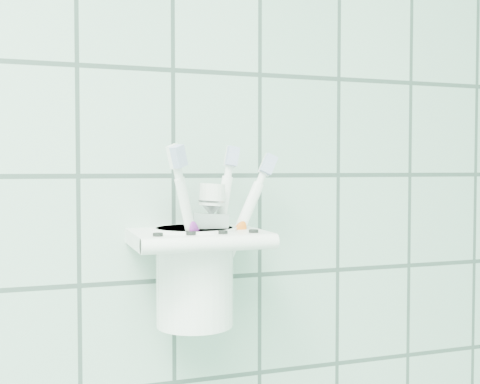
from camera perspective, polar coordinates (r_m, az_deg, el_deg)
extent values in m
cube|color=white|center=(0.67, -4.87, -4.86)|extent=(0.05, 0.02, 0.04)
cube|color=white|center=(0.64, -4.05, -4.37)|extent=(0.14, 0.10, 0.02)
cylinder|color=white|center=(0.59, -2.74, -4.94)|extent=(0.14, 0.02, 0.02)
cylinder|color=black|center=(0.59, -7.79, -4.08)|extent=(0.01, 0.01, 0.00)
cylinder|color=black|center=(0.60, -4.68, -3.99)|extent=(0.01, 0.01, 0.00)
cylinder|color=black|center=(0.60, -1.64, -3.89)|extent=(0.01, 0.01, 0.00)
cylinder|color=black|center=(0.61, 1.29, -3.78)|extent=(0.01, 0.01, 0.00)
cylinder|color=white|center=(0.65, -4.31, -8.00)|extent=(0.08, 0.08, 0.10)
cylinder|color=white|center=(0.64, -4.33, -3.64)|extent=(0.09, 0.09, 0.01)
cylinder|color=black|center=(0.64, -4.33, -3.55)|extent=(0.07, 0.07, 0.00)
cylinder|color=white|center=(0.64, -2.96, -4.93)|extent=(0.06, 0.05, 0.15)
cylinder|color=white|center=(0.63, -2.97, 2.94)|extent=(0.02, 0.02, 0.02)
cube|color=silver|center=(0.63, -2.83, 4.15)|extent=(0.02, 0.02, 0.02)
cube|color=white|center=(0.63, -3.00, 4.13)|extent=(0.02, 0.01, 0.03)
ellipsoid|color=purple|center=(0.63, -2.83, -3.31)|extent=(0.02, 0.02, 0.03)
cylinder|color=white|center=(0.63, -3.39, -5.13)|extent=(0.04, 0.02, 0.15)
cylinder|color=white|center=(0.63, -3.41, 2.57)|extent=(0.01, 0.01, 0.02)
cube|color=silver|center=(0.62, -3.28, 3.75)|extent=(0.02, 0.01, 0.02)
cube|color=white|center=(0.63, -3.44, 3.74)|extent=(0.02, 0.01, 0.02)
ellipsoid|color=red|center=(0.63, -3.27, -3.54)|extent=(0.02, 0.01, 0.03)
cylinder|color=white|center=(0.63, -3.67, -4.89)|extent=(0.08, 0.02, 0.15)
cylinder|color=white|center=(0.63, -3.69, 3.08)|extent=(0.02, 0.01, 0.02)
cube|color=silver|center=(0.62, -3.56, 4.31)|extent=(0.02, 0.01, 0.02)
cube|color=white|center=(0.63, -3.72, 4.29)|extent=(0.02, 0.01, 0.03)
ellipsoid|color=orange|center=(0.63, -3.55, -3.24)|extent=(0.02, 0.01, 0.03)
cube|color=silver|center=(0.63, -3.29, -6.92)|extent=(0.04, 0.02, 0.11)
cube|color=silver|center=(0.64, -3.28, -11.52)|extent=(0.04, 0.01, 0.01)
cone|color=silver|center=(0.63, -3.31, -1.53)|extent=(0.04, 0.04, 0.02)
cylinder|color=white|center=(0.63, -3.31, -0.22)|extent=(0.03, 0.03, 0.02)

